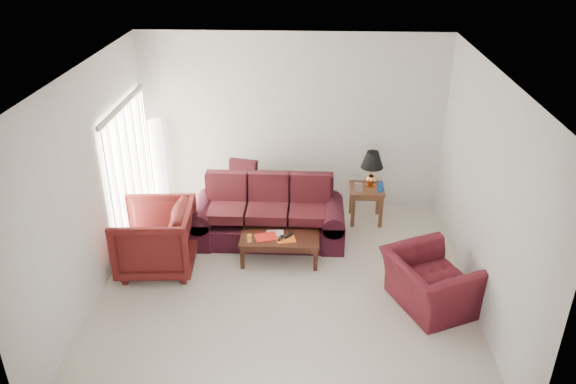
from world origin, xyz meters
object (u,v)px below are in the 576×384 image
object	(u,v)px
sofa	(268,212)
coffee_table	(280,248)
armchair_left	(155,238)
armchair_right	(430,282)
end_table	(366,204)
floor_lamp	(159,165)

from	to	relation	value
sofa	coffee_table	bearing A→B (deg)	-72.75
armchair_left	armchair_right	distance (m)	3.83
end_table	armchair_right	bearing A→B (deg)	-73.74
armchair_left	armchair_right	size ratio (longest dim) A/B	0.98
armchair_right	sofa	bearing A→B (deg)	30.17
end_table	floor_lamp	world-z (taller)	floor_lamp
armchair_right	coffee_table	world-z (taller)	armchair_right
armchair_left	armchair_right	world-z (taller)	armchair_left
floor_lamp	armchair_left	distance (m)	1.86
armchair_right	coffee_table	bearing A→B (deg)	39.40
armchair_left	sofa	bearing A→B (deg)	115.27
floor_lamp	armchair_right	distance (m)	4.85
floor_lamp	end_table	bearing A→B (deg)	-3.91
armchair_left	armchair_right	xyz separation A→B (m)	(3.77, -0.69, -0.13)
end_table	armchair_left	world-z (taller)	armchair_left
end_table	armchair_left	size ratio (longest dim) A/B	0.56
floor_lamp	coffee_table	xyz separation A→B (m)	(2.13, -1.52, -0.62)
sofa	end_table	world-z (taller)	sofa
armchair_left	end_table	bearing A→B (deg)	112.51
sofa	armchair_left	world-z (taller)	armchair_left
floor_lamp	coffee_table	bearing A→B (deg)	-35.55
sofa	end_table	distance (m)	1.73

